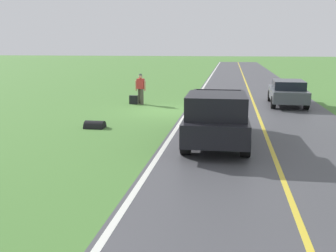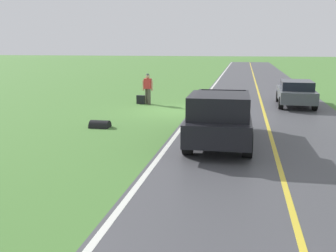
# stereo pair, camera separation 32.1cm
# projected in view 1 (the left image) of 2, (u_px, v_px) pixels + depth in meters

# --- Properties ---
(ground_plane) EXTENTS (200.00, 200.00, 0.00)m
(ground_plane) POSITION_uv_depth(u_px,v_px,m) (165.00, 111.00, 19.90)
(ground_plane) COLOR #4C7F38
(road_surface) EXTENTS (7.34, 120.00, 0.00)m
(road_surface) POSITION_uv_depth(u_px,v_px,m) (258.00, 114.00, 19.19)
(road_surface) COLOR #47474C
(road_surface) RESTS_ON ground
(lane_edge_line) EXTENTS (0.16, 117.60, 0.00)m
(lane_edge_line) POSITION_uv_depth(u_px,v_px,m) (187.00, 112.00, 19.73)
(lane_edge_line) COLOR silver
(lane_edge_line) RESTS_ON ground
(lane_centre_line) EXTENTS (0.14, 117.60, 0.00)m
(lane_centre_line) POSITION_uv_depth(u_px,v_px,m) (258.00, 113.00, 19.19)
(lane_centre_line) COLOR gold
(lane_centre_line) RESTS_ON ground
(hitchhiker_walking) EXTENTS (0.62, 0.53, 1.75)m
(hitchhiker_walking) POSITION_uv_depth(u_px,v_px,m) (141.00, 87.00, 22.08)
(hitchhiker_walking) COLOR #4C473D
(hitchhiker_walking) RESTS_ON ground
(suitcase_carried) EXTENTS (0.47, 0.23, 0.49)m
(suitcase_carried) POSITION_uv_depth(u_px,v_px,m) (133.00, 100.00, 22.25)
(suitcase_carried) COLOR black
(suitcase_carried) RESTS_ON ground
(pickup_truck_passing) EXTENTS (2.16, 5.43, 1.82)m
(pickup_truck_passing) POSITION_uv_depth(u_px,v_px,m) (217.00, 116.00, 13.11)
(pickup_truck_passing) COLOR black
(pickup_truck_passing) RESTS_ON ground
(sedan_near_oncoming) EXTENTS (2.03, 4.45, 1.41)m
(sedan_near_oncoming) POSITION_uv_depth(u_px,v_px,m) (288.00, 92.00, 21.70)
(sedan_near_oncoming) COLOR #4C5156
(sedan_near_oncoming) RESTS_ON ground
(drainage_culvert) EXTENTS (0.80, 0.60, 0.60)m
(drainage_culvert) POSITION_uv_depth(u_px,v_px,m) (95.00, 128.00, 15.87)
(drainage_culvert) COLOR black
(drainage_culvert) RESTS_ON ground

